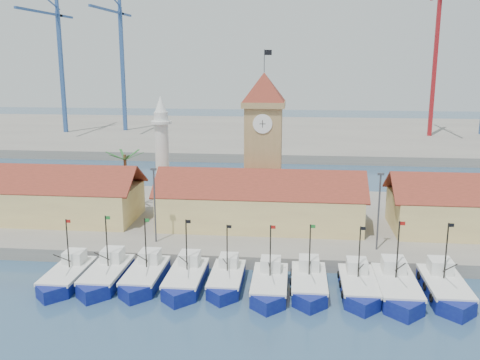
# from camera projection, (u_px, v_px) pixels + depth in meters

# --- Properties ---
(ground) EXTENTS (400.00, 400.00, 0.00)m
(ground) POSITION_uv_depth(u_px,v_px,m) (246.00, 302.00, 51.74)
(ground) COLOR navy
(ground) RESTS_ON ground
(quay) EXTENTS (140.00, 32.00, 1.50)m
(quay) POSITION_uv_depth(u_px,v_px,m) (262.00, 221.00, 74.85)
(quay) COLOR gray
(quay) RESTS_ON ground
(terminal) EXTENTS (240.00, 80.00, 2.00)m
(terminal) POSITION_uv_depth(u_px,v_px,m) (280.00, 135.00, 158.19)
(terminal) COLOR gray
(terminal) RESTS_ON ground
(boat_0) EXTENTS (3.47, 9.50, 7.19)m
(boat_0) POSITION_uv_depth(u_px,v_px,m) (67.00, 277.00, 55.60)
(boat_0) COLOR navy
(boat_0) RESTS_ON ground
(boat_1) EXTENTS (3.63, 9.95, 7.53)m
(boat_1) POSITION_uv_depth(u_px,v_px,m) (106.00, 277.00, 55.77)
(boat_1) COLOR navy
(boat_1) RESTS_ON ground
(boat_2) EXTENTS (3.52, 9.65, 7.30)m
(boat_2) POSITION_uv_depth(u_px,v_px,m) (145.00, 277.00, 55.59)
(boat_2) COLOR navy
(boat_2) RESTS_ON ground
(boat_3) EXTENTS (3.56, 9.75, 7.38)m
(boat_3) POSITION_uv_depth(u_px,v_px,m) (185.00, 280.00, 54.91)
(boat_3) COLOR navy
(boat_3) RESTS_ON ground
(boat_4) EXTENTS (3.29, 9.01, 6.82)m
(boat_4) POSITION_uv_depth(u_px,v_px,m) (226.00, 281.00, 54.92)
(boat_4) COLOR navy
(boat_4) RESTS_ON ground
(boat_5) EXTENTS (3.51, 9.61, 7.27)m
(boat_5) POSITION_uv_depth(u_px,v_px,m) (269.00, 286.00, 53.42)
(boat_5) COLOR navy
(boat_5) RESTS_ON ground
(boat_6) EXTENTS (3.50, 9.59, 7.25)m
(boat_6) POSITION_uv_depth(u_px,v_px,m) (309.00, 285.00, 53.72)
(boat_6) COLOR navy
(boat_6) RESTS_ON ground
(boat_7) EXTENTS (3.49, 9.57, 7.24)m
(boat_7) POSITION_uv_depth(u_px,v_px,m) (359.00, 288.00, 53.10)
(boat_7) COLOR navy
(boat_7) RESTS_ON ground
(boat_8) EXTENTS (3.85, 10.56, 7.99)m
(boat_8) POSITION_uv_depth(u_px,v_px,m) (397.00, 290.00, 52.49)
(boat_8) COLOR navy
(boat_8) RESTS_ON ground
(boat_9) EXTENTS (3.78, 10.35, 7.83)m
(boat_9) POSITION_uv_depth(u_px,v_px,m) (446.00, 290.00, 52.41)
(boat_9) COLOR navy
(boat_9) RESTS_ON ground
(hall_left) EXTENTS (31.20, 10.13, 7.61)m
(hall_left) POSITION_uv_depth(u_px,v_px,m) (28.00, 200.00, 73.47)
(hall_left) COLOR #E5CF7E
(hall_left) RESTS_ON quay
(hall_center) EXTENTS (27.04, 10.13, 7.61)m
(hall_center) POSITION_uv_depth(u_px,v_px,m) (260.00, 207.00, 70.25)
(hall_center) COLOR #E5CF7E
(hall_center) RESTS_ON quay
(clock_tower) EXTENTS (5.80, 5.80, 22.70)m
(clock_tower) POSITION_uv_depth(u_px,v_px,m) (264.00, 140.00, 74.29)
(clock_tower) COLOR tan
(clock_tower) RESTS_ON quay
(minaret) EXTENTS (3.00, 3.00, 16.30)m
(minaret) POSITION_uv_depth(u_px,v_px,m) (162.00, 151.00, 78.24)
(minaret) COLOR silver
(minaret) RESTS_ON quay
(palm_tree) EXTENTS (5.60, 5.03, 8.39)m
(palm_tree) POSITION_uv_depth(u_px,v_px,m) (126.00, 177.00, 77.58)
(palm_tree) COLOR brown
(palm_tree) RESTS_ON quay
(lamp_posts) EXTENTS (80.70, 0.25, 9.03)m
(lamp_posts) POSITION_uv_depth(u_px,v_px,m) (260.00, 205.00, 61.89)
(lamp_posts) COLOR #3F3F44
(lamp_posts) RESTS_ON quay
(crane_blue_far) EXTENTS (1.00, 33.29, 40.88)m
(crane_blue_far) POSITION_uv_depth(u_px,v_px,m) (58.00, 52.00, 149.98)
(crane_blue_far) COLOR #2E518C
(crane_blue_far) RESTS_ON terminal
(crane_blue_near) EXTENTS (1.00, 33.26, 41.73)m
(crane_blue_near) POSITION_uv_depth(u_px,v_px,m) (120.00, 51.00, 154.11)
(crane_blue_near) COLOR #2E518C
(crane_blue_near) RESTS_ON terminal
(crane_red_right) EXTENTS (1.00, 30.71, 45.22)m
(crane_red_right) POSITION_uv_depth(u_px,v_px,m) (437.00, 44.00, 142.37)
(crane_red_right) COLOR maroon
(crane_red_right) RESTS_ON terminal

